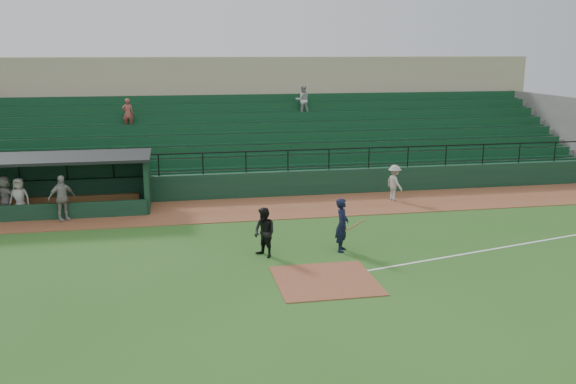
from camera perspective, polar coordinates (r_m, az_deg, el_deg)
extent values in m
plane|color=#27531B|center=(19.80, 2.76, -7.15)|extent=(90.00, 90.00, 0.00)
cube|color=brown|center=(27.29, -1.19, -1.45)|extent=(40.00, 4.00, 0.03)
cube|color=brown|center=(18.89, 3.48, -8.13)|extent=(3.00, 3.00, 0.03)
cube|color=white|center=(23.91, 21.08, -4.46)|extent=(17.49, 4.44, 0.01)
cube|color=#10311F|center=(29.27, -1.92, 0.71)|extent=(36.00, 0.35, 1.20)
cylinder|color=black|center=(28.97, -1.95, 3.81)|extent=(36.00, 0.06, 0.06)
cube|color=#63635F|center=(33.82, -3.24, 4.43)|extent=(36.00, 9.00, 3.60)
cube|color=#103D21|center=(33.27, -3.14, 5.07)|extent=(34.56, 8.00, 4.05)
cube|color=#63635F|center=(40.35, 23.09, 5.23)|extent=(0.35, 9.50, 4.20)
cube|color=tan|center=(40.07, -4.53, 7.76)|extent=(38.00, 3.00, 6.40)
cube|color=#63635F|center=(38.04, -4.20, 8.24)|extent=(36.00, 2.00, 0.20)
imported|color=#B3B3B3|center=(35.88, 1.36, 8.48)|extent=(0.83, 0.65, 1.71)
imported|color=#9B4238|center=(34.18, -14.55, 7.01)|extent=(0.59, 0.39, 1.61)
cube|color=#10311F|center=(29.50, -21.05, 1.03)|extent=(8.50, 0.20, 2.30)
cube|color=#10311F|center=(27.76, -12.86, 0.88)|extent=(0.20, 2.60, 2.30)
cube|color=black|center=(28.03, -21.70, 2.92)|extent=(8.90, 3.20, 0.12)
cube|color=olive|center=(29.30, -21.04, -0.85)|extent=(7.65, 0.40, 0.50)
cube|color=#10311F|center=(27.13, -21.86, -1.75)|extent=(8.50, 0.12, 0.70)
imported|color=black|center=(21.35, 5.01, -3.04)|extent=(0.69, 0.81, 1.87)
cylinder|color=olive|center=(21.28, 6.20, -3.09)|extent=(0.79, 0.34, 0.35)
imported|color=black|center=(20.71, -2.18, -3.77)|extent=(0.99, 1.04, 1.69)
imported|color=#ABA6A0|center=(28.79, 9.81, 0.84)|extent=(0.85, 1.18, 1.65)
imported|color=#9A9690|center=(26.57, -20.15, -0.53)|extent=(1.18, 0.96, 1.88)
imported|color=#AAA49F|center=(27.69, -23.52, -0.51)|extent=(0.90, 0.66, 1.68)
imported|color=#ACA6A0|center=(28.22, -24.59, -0.32)|extent=(1.58, 1.38, 1.73)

